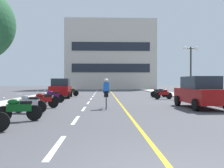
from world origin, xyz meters
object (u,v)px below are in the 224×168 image
parked_car_mid (61,88)px  motorcycle_2 (29,103)px  motorcycle_4 (46,98)px  motorcycle_8 (71,92)px  motorcycle_7 (159,92)px  motorcycle_6 (163,94)px  cyclist_rider (106,93)px  motorcycle_5 (53,96)px  motorcycle_1 (19,109)px  street_lamp_mid (191,60)px  motorcycle_3 (43,100)px  parked_car_near (200,92)px

parked_car_mid → motorcycle_2: 11.46m
motorcycle_4 → motorcycle_8: bearing=88.8°
motorcycle_2 → motorcycle_7: 14.98m
motorcycle_6 → cyclist_rider: cyclist_rider is taller
motorcycle_6 → motorcycle_5: bearing=-159.9°
motorcycle_1 → motorcycle_6: same height
motorcycle_2 → street_lamp_mid: bearing=42.4°
motorcycle_3 → motorcycle_5: bearing=93.9°
motorcycle_2 → motorcycle_7: size_ratio=1.00×
motorcycle_4 → motorcycle_6: (8.92, 5.28, 0.00)m
motorcycle_6 → motorcycle_7: same height
motorcycle_4 → cyclist_rider: 4.39m
motorcycle_1 → motorcycle_3: same height
parked_car_mid → motorcycle_4: size_ratio=2.52×
motorcycle_5 → motorcycle_7: (9.16, 6.04, 0.00)m
parked_car_near → motorcycle_6: (-0.34, 7.28, -0.44)m
motorcycle_5 → cyclist_rider: 5.61m
motorcycle_4 → cyclist_rider: (3.86, -2.05, 0.41)m
motorcycle_4 → motorcycle_7: (9.17, 8.05, 0.00)m
motorcycle_1 → motorcycle_6: (8.45, 11.72, 0.00)m
motorcycle_5 → motorcycle_8: size_ratio=1.00×
parked_car_near → motorcycle_3: (-9.00, 0.20, -0.44)m
parked_car_mid → cyclist_rider: parked_car_mid is taller
parked_car_mid → motorcycle_3: (0.61, -9.37, -0.44)m
motorcycle_4 → motorcycle_6: same height
street_lamp_mid → motorcycle_7: 4.33m
parked_car_near → motorcycle_5: 10.10m
parked_car_near → motorcycle_5: size_ratio=2.50×
motorcycle_2 → cyclist_rider: 4.20m
motorcycle_1 → cyclist_rider: 5.56m
parked_car_mid → cyclist_rider: 10.50m
parked_car_near → parked_car_mid: bearing=135.1°
parked_car_near → motorcycle_4: (-9.26, 2.00, -0.44)m
motorcycle_1 → motorcycle_3: size_ratio=1.01×
motorcycle_8 → motorcycle_3: bearing=-89.7°
motorcycle_2 → motorcycle_3: bearing=85.4°
street_lamp_mid → motorcycle_3: (-11.68, -8.76, -3.14)m
motorcycle_5 → motorcycle_3: bearing=-86.1°
motorcycle_3 → motorcycle_8: size_ratio=0.97×
motorcycle_3 → motorcycle_4: 1.82m
motorcycle_3 → cyclist_rider: 3.62m
motorcycle_8 → motorcycle_7: bearing=-13.7°
street_lamp_mid → motorcycle_8: size_ratio=2.78×
motorcycle_1 → cyclist_rider: cyclist_rider is taller
street_lamp_mid → motorcycle_1: bearing=-130.6°
motorcycle_7 → street_lamp_mid: bearing=-21.4°
motorcycle_4 → motorcycle_5: bearing=89.8°
parked_car_mid → motorcycle_2: (0.44, -11.44, -0.44)m
parked_car_near → motorcycle_8: bearing=126.5°
motorcycle_2 → cyclist_rider: bearing=25.9°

